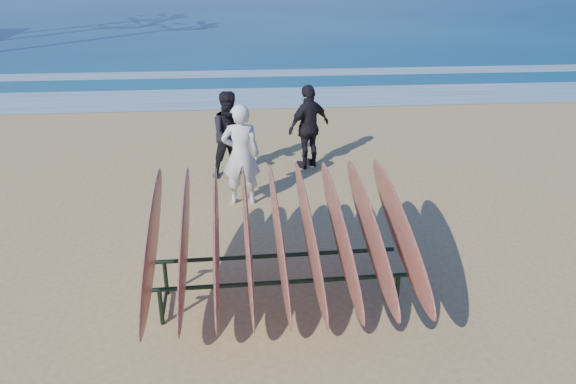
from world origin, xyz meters
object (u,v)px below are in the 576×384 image
person_white (241,155)px  person_dark_b (309,127)px  person_dark_a (231,135)px  surfboard_rack (279,235)px

person_white → person_dark_b: (1.39, 1.68, -0.05)m
person_white → person_dark_b: bearing=-127.5°
person_dark_a → person_dark_b: 1.63m
surfboard_rack → person_dark_b: size_ratio=1.87×
person_dark_a → person_dark_b: (1.59, 0.38, 0.01)m
surfboard_rack → person_dark_b: 4.89m
surfboard_rack → person_dark_a: (-0.65, 4.42, -0.11)m
person_white → person_dark_b: 2.19m
person_dark_a → person_dark_b: person_dark_b is taller
person_white → person_dark_a: (-0.19, 1.30, -0.05)m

